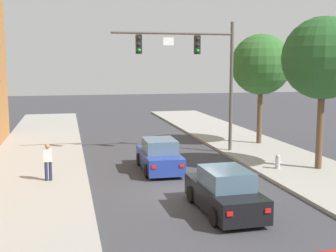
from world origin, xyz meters
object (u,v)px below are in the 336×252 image
Objects in this scene: pedestrian_sidewalk_left_walker at (48,160)px; street_tree_second at (261,65)px; car_lead_blue at (159,156)px; street_tree_nearest at (323,58)px; fire_hydrant at (278,161)px; traffic_signal_mast at (198,62)px; car_following_black at (225,192)px.

pedestrian_sidewalk_left_walker is 15.18m from street_tree_second.
street_tree_nearest is at bearing -13.98° from car_lead_blue.
street_tree_nearest is at bearing -11.35° from fire_hydrant.
car_lead_blue is 5.44m from pedestrian_sidewalk_left_walker.
car_lead_blue is at bearing -145.39° from street_tree_second.
street_tree_nearest is (4.58, -5.41, 0.14)m from traffic_signal_mast.
car_lead_blue is at bearing 14.16° from pedestrian_sidewalk_left_walker.
car_lead_blue is at bearing 165.11° from fire_hydrant.
street_tree_nearest is (12.87, -0.57, 4.44)m from pedestrian_sidewalk_left_walker.
car_lead_blue is 9.18m from street_tree_nearest.
traffic_signal_mast is 10.42× the size of fire_hydrant.
street_tree_nearest is at bearing -91.01° from street_tree_second.
fire_hydrant is (2.61, -5.01, -4.86)m from traffic_signal_mast.
traffic_signal_mast is 1.76× the size of car_lead_blue.
pedestrian_sidewalk_left_walker is 2.28× the size of fire_hydrant.
pedestrian_sidewalk_left_walker is 13.63m from street_tree_nearest.
fire_hydrant is at bearing -107.08° from street_tree_second.
street_tree_second is at bearing 60.59° from car_following_black.
street_tree_second is at bearing 72.92° from fire_hydrant.
street_tree_second is at bearing 21.15° from traffic_signal_mast.
traffic_signal_mast reaches higher than street_tree_second.
car_lead_blue is 0.58× the size of street_tree_nearest.
fire_hydrant is at bearing -62.54° from traffic_signal_mast.
car_following_black is (0.99, -6.62, 0.00)m from car_lead_blue.
street_tree_second is at bearing 88.99° from street_tree_nearest.
traffic_signal_mast is 4.57× the size of pedestrian_sidewalk_left_walker.
fire_hydrant is 0.10× the size of street_tree_second.
car_following_black is at bearing -101.34° from traffic_signal_mast.
car_following_black is at bearing -144.45° from street_tree_nearest.
car_lead_blue is at bearing -130.72° from traffic_signal_mast.
traffic_signal_mast reaches higher than car_following_black.
traffic_signal_mast reaches higher than car_lead_blue.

